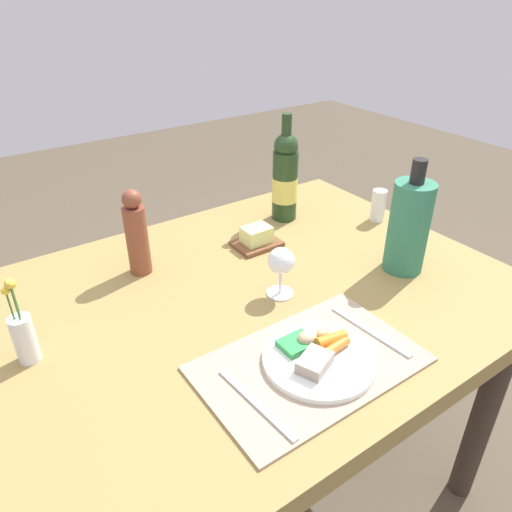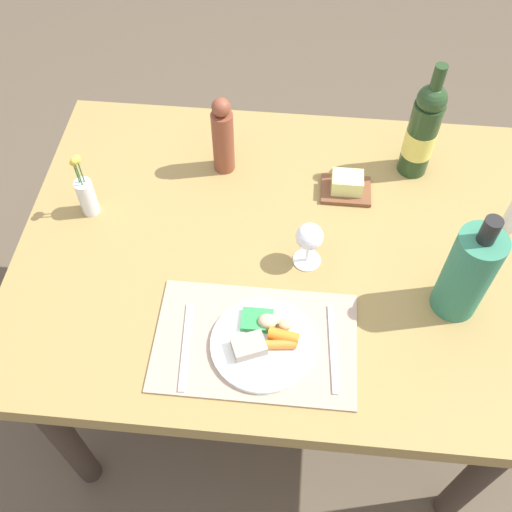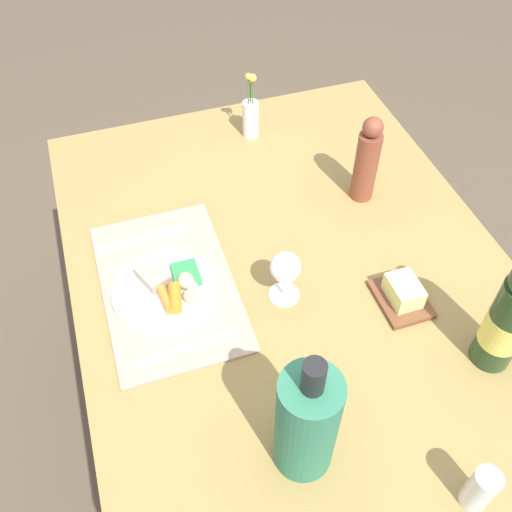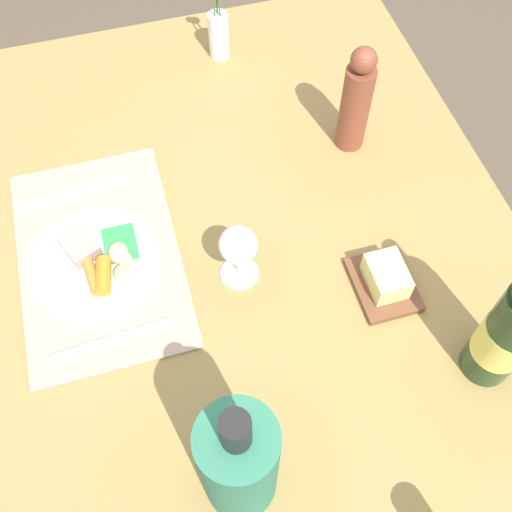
{
  "view_description": "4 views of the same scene",
  "coord_description": "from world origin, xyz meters",
  "px_view_note": "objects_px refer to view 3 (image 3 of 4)",
  "views": [
    {
      "loc": [
        -0.54,
        -0.81,
        1.45
      ],
      "look_at": [
        0.05,
        0.04,
        0.84
      ],
      "focal_mm": 33.89,
      "sensor_mm": 36.0,
      "label": 1
    },
    {
      "loc": [
        0.02,
        -0.88,
        1.94
      ],
      "look_at": [
        -0.06,
        -0.09,
        0.83
      ],
      "focal_mm": 41.57,
      "sensor_mm": 36.0,
      "label": 2
    },
    {
      "loc": [
        0.76,
        -0.34,
        1.76
      ],
      "look_at": [
        -0.03,
        -0.08,
        0.81
      ],
      "focal_mm": 40.51,
      "sensor_mm": 36.0,
      "label": 3
    },
    {
      "loc": [
        0.58,
        -0.16,
        1.7
      ],
      "look_at": [
        0.05,
        -0.01,
        0.79
      ],
      "focal_mm": 42.7,
      "sensor_mm": 36.0,
      "label": 4
    }
  ],
  "objects_px": {
    "salt_shaker": "(480,489)",
    "flower_vase": "(251,116)",
    "knife": "(185,347)",
    "wine_glass": "(285,269)",
    "pepper_mill": "(367,161)",
    "wine_bottle": "(511,317)",
    "dining_table": "(291,294)",
    "cooler_bottle": "(307,423)",
    "dinner_plate": "(167,288)",
    "fork": "(142,238)",
    "butter_dish": "(403,294)"
  },
  "relations": [
    {
      "from": "fork",
      "to": "wine_bottle",
      "type": "xyz_separation_m",
      "value": [
        0.52,
        0.59,
        0.13
      ]
    },
    {
      "from": "dinner_plate",
      "to": "cooler_bottle",
      "type": "relative_size",
      "value": 0.76
    },
    {
      "from": "dinner_plate",
      "to": "fork",
      "type": "xyz_separation_m",
      "value": [
        -0.17,
        -0.02,
        -0.01
      ]
    },
    {
      "from": "pepper_mill",
      "to": "wine_bottle",
      "type": "relative_size",
      "value": 0.69
    },
    {
      "from": "wine_bottle",
      "to": "dinner_plate",
      "type": "bearing_deg",
      "value": -121.85
    },
    {
      "from": "dinner_plate",
      "to": "pepper_mill",
      "type": "relative_size",
      "value": 0.99
    },
    {
      "from": "salt_shaker",
      "to": "flower_vase",
      "type": "xyz_separation_m",
      "value": [
        -1.06,
        -0.05,
        0.01
      ]
    },
    {
      "from": "dinner_plate",
      "to": "wine_bottle",
      "type": "height_order",
      "value": "wine_bottle"
    },
    {
      "from": "pepper_mill",
      "to": "salt_shaker",
      "type": "distance_m",
      "value": 0.75
    },
    {
      "from": "knife",
      "to": "pepper_mill",
      "type": "xyz_separation_m",
      "value": [
        -0.3,
        0.53,
        0.1
      ]
    },
    {
      "from": "dinner_plate",
      "to": "wine_glass",
      "type": "height_order",
      "value": "wine_glass"
    },
    {
      "from": "cooler_bottle",
      "to": "flower_vase",
      "type": "bearing_deg",
      "value": 167.76
    },
    {
      "from": "butter_dish",
      "to": "flower_vase",
      "type": "relative_size",
      "value": 0.67
    },
    {
      "from": "dinner_plate",
      "to": "flower_vase",
      "type": "height_order",
      "value": "flower_vase"
    },
    {
      "from": "wine_glass",
      "to": "pepper_mill",
      "type": "height_order",
      "value": "pepper_mill"
    },
    {
      "from": "dinner_plate",
      "to": "knife",
      "type": "relative_size",
      "value": 1.08
    },
    {
      "from": "dinner_plate",
      "to": "butter_dish",
      "type": "bearing_deg",
      "value": 69.34
    },
    {
      "from": "fork",
      "to": "flower_vase",
      "type": "xyz_separation_m",
      "value": [
        -0.31,
        0.36,
        0.06
      ]
    },
    {
      "from": "salt_shaker",
      "to": "flower_vase",
      "type": "height_order",
      "value": "flower_vase"
    },
    {
      "from": "wine_bottle",
      "to": "flower_vase",
      "type": "distance_m",
      "value": 0.86
    },
    {
      "from": "wine_glass",
      "to": "butter_dish",
      "type": "distance_m",
      "value": 0.26
    },
    {
      "from": "fork",
      "to": "knife",
      "type": "relative_size",
      "value": 1.0
    },
    {
      "from": "wine_glass",
      "to": "pepper_mill",
      "type": "relative_size",
      "value": 0.55
    },
    {
      "from": "flower_vase",
      "to": "wine_bottle",
      "type": "bearing_deg",
      "value": 15.47
    },
    {
      "from": "fork",
      "to": "pepper_mill",
      "type": "relative_size",
      "value": 0.92
    },
    {
      "from": "pepper_mill",
      "to": "flower_vase",
      "type": "relative_size",
      "value": 1.19
    },
    {
      "from": "pepper_mill",
      "to": "flower_vase",
      "type": "height_order",
      "value": "pepper_mill"
    },
    {
      "from": "dinner_plate",
      "to": "fork",
      "type": "height_order",
      "value": "dinner_plate"
    },
    {
      "from": "flower_vase",
      "to": "fork",
      "type": "bearing_deg",
      "value": -49.99
    },
    {
      "from": "cooler_bottle",
      "to": "flower_vase",
      "type": "relative_size",
      "value": 1.55
    },
    {
      "from": "butter_dish",
      "to": "flower_vase",
      "type": "xyz_separation_m",
      "value": [
        -0.65,
        -0.13,
        0.04
      ]
    },
    {
      "from": "dining_table",
      "to": "cooler_bottle",
      "type": "bearing_deg",
      "value": -18.32
    },
    {
      "from": "dining_table",
      "to": "flower_vase",
      "type": "relative_size",
      "value": 6.69
    },
    {
      "from": "dinner_plate",
      "to": "knife",
      "type": "xyz_separation_m",
      "value": [
        0.15,
        0.0,
        -0.01
      ]
    },
    {
      "from": "knife",
      "to": "butter_dish",
      "type": "distance_m",
      "value": 0.47
    },
    {
      "from": "cooler_bottle",
      "to": "flower_vase",
      "type": "xyz_separation_m",
      "value": [
        -0.9,
        0.19,
        -0.06
      ]
    },
    {
      "from": "wine_glass",
      "to": "salt_shaker",
      "type": "distance_m",
      "value": 0.53
    },
    {
      "from": "dinner_plate",
      "to": "knife",
      "type": "distance_m",
      "value": 0.15
    },
    {
      "from": "dinner_plate",
      "to": "salt_shaker",
      "type": "xyz_separation_m",
      "value": [
        0.59,
        0.39,
        0.03
      ]
    },
    {
      "from": "knife",
      "to": "cooler_bottle",
      "type": "height_order",
      "value": "cooler_bottle"
    },
    {
      "from": "knife",
      "to": "wine_bottle",
      "type": "relative_size",
      "value": 0.64
    },
    {
      "from": "dining_table",
      "to": "wine_bottle",
      "type": "relative_size",
      "value": 3.92
    },
    {
      "from": "knife",
      "to": "wine_glass",
      "type": "distance_m",
      "value": 0.26
    },
    {
      "from": "dining_table",
      "to": "cooler_bottle",
      "type": "height_order",
      "value": "cooler_bottle"
    },
    {
      "from": "dining_table",
      "to": "butter_dish",
      "type": "bearing_deg",
      "value": 50.7
    },
    {
      "from": "butter_dish",
      "to": "dining_table",
      "type": "bearing_deg",
      "value": -129.3
    },
    {
      "from": "pepper_mill",
      "to": "wine_bottle",
      "type": "distance_m",
      "value": 0.51
    },
    {
      "from": "dinner_plate",
      "to": "butter_dish",
      "type": "relative_size",
      "value": 1.76
    },
    {
      "from": "fork",
      "to": "dining_table",
      "type": "bearing_deg",
      "value": 53.43
    },
    {
      "from": "salt_shaker",
      "to": "flower_vase",
      "type": "distance_m",
      "value": 1.06
    }
  ]
}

